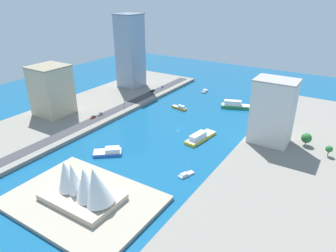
% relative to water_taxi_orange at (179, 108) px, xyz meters
% --- Properties ---
extents(ground_plane, '(440.00, 440.00, 0.00)m').
position_rel_water_taxi_orange_xyz_m(ground_plane, '(-18.83, 34.36, -1.39)').
color(ground_plane, '#145684').
extents(quay_west, '(70.00, 240.00, 2.57)m').
position_rel_water_taxi_orange_xyz_m(quay_west, '(-103.06, 34.36, -0.10)').
color(quay_west, gray).
rests_on(quay_west, ground_plane).
extents(quay_east, '(70.00, 240.00, 2.57)m').
position_rel_water_taxi_orange_xyz_m(quay_east, '(65.40, 34.36, -0.10)').
color(quay_east, gray).
rests_on(quay_east, ground_plane).
extents(peninsula_point, '(72.65, 51.80, 2.00)m').
position_rel_water_taxi_orange_xyz_m(peninsula_point, '(-24.34, 134.64, -0.39)').
color(peninsula_point, '#A89E89').
rests_on(peninsula_point, ground_plane).
extents(road_strip, '(9.68, 228.00, 0.15)m').
position_rel_water_taxi_orange_xyz_m(road_strip, '(40.98, 34.36, 1.26)').
color(road_strip, '#38383D').
rests_on(road_strip, quay_east).
extents(water_taxi_orange, '(16.01, 6.17, 3.85)m').
position_rel_water_taxi_orange_xyz_m(water_taxi_orange, '(0.00, 0.00, 0.00)').
color(water_taxi_orange, orange).
rests_on(water_taxi_orange, ground_plane).
extents(ferry_yellow_fast, '(11.82, 29.28, 5.37)m').
position_rel_water_taxi_orange_xyz_m(ferry_yellow_fast, '(-41.48, 42.75, 0.57)').
color(ferry_yellow_fast, yellow).
rests_on(ferry_yellow_fast, ground_plane).
extents(yacht_sleek_gray, '(5.49, 10.95, 2.95)m').
position_rel_water_taxi_orange_xyz_m(yacht_sleek_gray, '(2.47, -54.71, -0.36)').
color(yacht_sleek_gray, '#999EA3').
rests_on(yacht_sleek_gray, ground_plane).
extents(catamaran_blue, '(19.16, 17.87, 4.28)m').
position_rel_water_taxi_orange_xyz_m(catamaran_blue, '(-2.10, 91.72, 0.23)').
color(catamaran_blue, blue).
rests_on(catamaran_blue, ground_plane).
extents(ferry_green_doubledeck, '(28.60, 16.82, 6.54)m').
position_rel_water_taxi_orange_xyz_m(ferry_green_doubledeck, '(-39.85, -28.98, 1.07)').
color(ferry_green_doubledeck, '#2D8C4C').
rests_on(ferry_green_doubledeck, ground_plane).
extents(sailboat_small_white, '(6.37, 10.35, 10.36)m').
position_rel_water_taxi_orange_xyz_m(sailboat_small_white, '(-55.45, 87.01, -0.56)').
color(sailboat_small_white, white).
rests_on(sailboat_small_white, ground_plane).
extents(hotel_broad_white, '(25.91, 19.45, 42.45)m').
position_rel_water_taxi_orange_xyz_m(hotel_broad_white, '(-83.40, 25.04, 22.44)').
color(hotel_broad_white, silver).
rests_on(hotel_broad_white, quay_west).
extents(tower_tall_glass, '(21.99, 23.42, 70.97)m').
position_rel_water_taxi_orange_xyz_m(tower_tall_glass, '(72.86, -26.20, 36.70)').
color(tower_tall_glass, '#8C9EB2').
rests_on(tower_tall_glass, quay_east).
extents(office_block_beige, '(26.37, 26.56, 38.95)m').
position_rel_water_taxi_orange_xyz_m(office_block_beige, '(77.76, 67.74, 20.69)').
color(office_block_beige, '#C6B793').
rests_on(office_block_beige, quay_east).
extents(suv_black, '(1.86, 5.16, 1.69)m').
position_rel_water_taxi_orange_xyz_m(suv_black, '(43.28, -21.76, 2.15)').
color(suv_black, black).
rests_on(suv_black, road_strip).
extents(van_white, '(2.06, 4.81, 1.42)m').
position_rel_water_taxi_orange_xyz_m(van_white, '(42.63, -37.09, 2.04)').
color(van_white, black).
rests_on(van_white, road_strip).
extents(pickup_red, '(2.09, 5.05, 1.57)m').
position_rel_water_taxi_orange_xyz_m(pickup_red, '(44.17, 58.67, 2.10)').
color(pickup_red, black).
rests_on(pickup_red, road_strip).
extents(sedan_silver, '(1.94, 5.07, 1.62)m').
position_rel_water_taxi_orange_xyz_m(sedan_silver, '(43.39, 51.29, 2.12)').
color(sedan_silver, black).
rests_on(sedan_silver, road_strip).
extents(traffic_light_waterfront, '(0.36, 0.36, 6.50)m').
position_rel_water_taxi_orange_xyz_m(traffic_light_waterfront, '(35.16, 30.80, 5.53)').
color(traffic_light_waterfront, black).
rests_on(traffic_light_waterfront, quay_east).
extents(opera_landmark, '(37.89, 24.42, 21.66)m').
position_rel_water_taxi_orange_xyz_m(opera_landmark, '(-26.29, 134.64, 9.32)').
color(opera_landmark, '#BCAD93').
rests_on(opera_landmark, peninsula_point).
extents(park_tree_cluster, '(19.63, 13.02, 8.40)m').
position_rel_water_taxi_orange_xyz_m(park_tree_cluster, '(-108.25, 19.36, 6.23)').
color(park_tree_cluster, brown).
rests_on(park_tree_cluster, quay_west).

